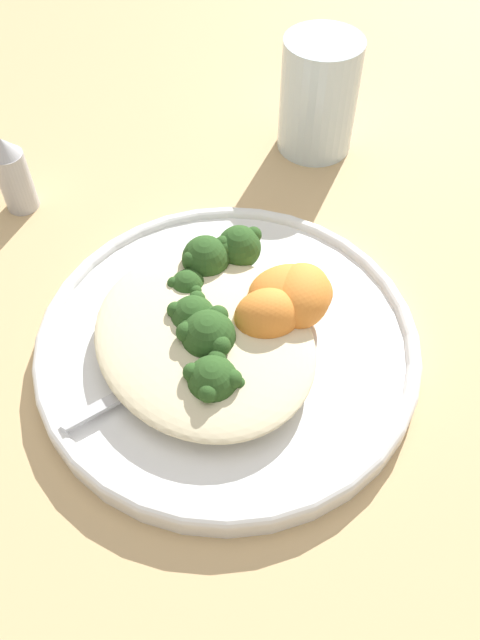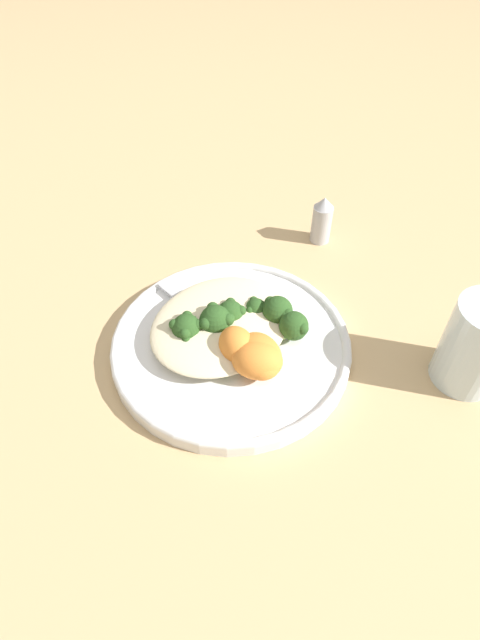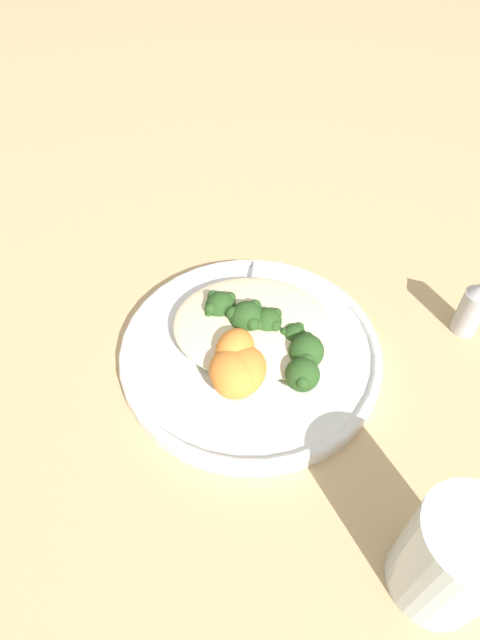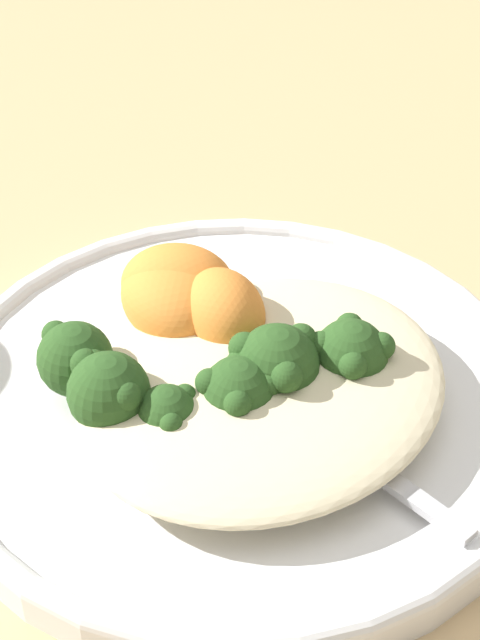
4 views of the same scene
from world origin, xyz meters
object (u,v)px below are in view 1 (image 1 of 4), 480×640
(broccoli_stalk_3, at_px, (207,322))
(broccoli_stalk_4, at_px, (220,337))
(sweet_potato_chunk_2, at_px, (267,316))
(water_glass, at_px, (319,96))
(broccoli_stalk_5, at_px, (219,377))
(sweet_potato_chunk_0, at_px, (300,296))
(broccoli_stalk_0, at_px, (245,266))
(quinoa_mound, at_px, (204,337))
(broccoli_stalk_6, at_px, (236,374))
(broccoli_stalk_1, at_px, (217,270))
(spoon, at_px, (152,378))
(broccoli_stalk_2, at_px, (205,299))
(salt_shaker, at_px, (13,174))
(sweet_potato_chunk_1, at_px, (290,294))
(plate, at_px, (228,343))

(broccoli_stalk_3, xyz_separation_m, broccoli_stalk_4, (-0.02, 0.00, 0.00))
(sweet_potato_chunk_2, bearing_deg, water_glass, -46.46)
(broccoli_stalk_5, xyz_separation_m, water_glass, (0.21, -0.26, 0.02))
(sweet_potato_chunk_0, bearing_deg, broccoli_stalk_0, 14.55)
(quinoa_mound, xyz_separation_m, sweet_potato_chunk_0, (-0.01, -0.08, 0.01))
(broccoli_stalk_5, height_order, water_glass, water_glass)
(quinoa_mound, height_order, broccoli_stalk_4, broccoli_stalk_4)
(broccoli_stalk_4, relative_size, broccoli_stalk_6, 1.01)
(broccoli_stalk_1, height_order, sweet_potato_chunk_0, sweet_potato_chunk_0)
(quinoa_mound, height_order, spoon, quinoa_mound)
(broccoli_stalk_1, bearing_deg, broccoli_stalk_6, 156.08)
(broccoli_stalk_2, height_order, salt_shaker, salt_shaker)
(sweet_potato_chunk_1, height_order, salt_shaker, salt_shaker)
(sweet_potato_chunk_2, bearing_deg, broccoli_stalk_0, -17.99)
(broccoli_stalk_4, bearing_deg, broccoli_stalk_0, -110.05)
(sweet_potato_chunk_2, xyz_separation_m, spoon, (0.01, 0.09, -0.02))
(broccoli_stalk_4, relative_size, spoon, 0.89)
(plate, xyz_separation_m, broccoli_stalk_4, (-0.01, 0.01, 0.03))
(sweet_potato_chunk_0, bearing_deg, broccoli_stalk_5, 105.05)
(quinoa_mound, height_order, broccoli_stalk_6, broccoli_stalk_6)
(broccoli_stalk_2, distance_m, broccoli_stalk_3, 0.03)
(broccoli_stalk_3, distance_m, sweet_potato_chunk_1, 0.07)
(broccoli_stalk_1, distance_m, broccoli_stalk_2, 0.03)
(broccoli_stalk_1, relative_size, sweet_potato_chunk_1, 1.84)
(sweet_potato_chunk_0, height_order, water_glass, water_glass)
(sweet_potato_chunk_2, distance_m, spoon, 0.10)
(sweet_potato_chunk_1, xyz_separation_m, water_glass, (0.18, -0.17, 0.02))
(broccoli_stalk_2, bearing_deg, sweet_potato_chunk_0, -146.48)
(sweet_potato_chunk_2, distance_m, water_glass, 0.27)
(broccoli_stalk_2, xyz_separation_m, sweet_potato_chunk_0, (-0.05, -0.06, 0.01))
(broccoli_stalk_0, bearing_deg, broccoli_stalk_5, 154.60)
(spoon, bearing_deg, water_glass, -148.25)
(broccoli_stalk_6, relative_size, sweet_potato_chunk_0, 1.47)
(spoon, bearing_deg, quinoa_mound, -173.24)
(broccoli_stalk_1, distance_m, broccoli_stalk_3, 0.05)
(broccoli_stalk_5, height_order, sweet_potato_chunk_1, sweet_potato_chunk_1)
(broccoli_stalk_4, distance_m, sweet_potato_chunk_1, 0.07)
(plate, xyz_separation_m, sweet_potato_chunk_0, (-0.01, -0.06, 0.03))
(broccoli_stalk_4, xyz_separation_m, broccoli_stalk_6, (-0.03, 0.01, -0.01))
(sweet_potato_chunk_0, bearing_deg, salt_shaker, 25.23)
(salt_shaker, bearing_deg, spoon, -179.98)
(spoon, bearing_deg, broccoli_stalk_6, 144.88)
(broccoli_stalk_1, height_order, sweet_potato_chunk_2, sweet_potato_chunk_2)
(broccoli_stalk_0, xyz_separation_m, sweet_potato_chunk_1, (-0.05, -0.01, 0.00))
(broccoli_stalk_1, relative_size, broccoli_stalk_4, 1.40)
(broccoli_stalk_0, height_order, sweet_potato_chunk_0, sweet_potato_chunk_0)
(quinoa_mound, bearing_deg, spoon, 96.21)
(broccoli_stalk_3, relative_size, sweet_potato_chunk_2, 1.76)
(plate, bearing_deg, water_glass, -52.32)
(plate, distance_m, sweet_potato_chunk_0, 0.07)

